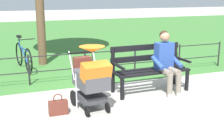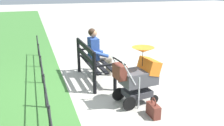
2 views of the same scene
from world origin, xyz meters
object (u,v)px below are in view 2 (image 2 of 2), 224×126
object	(u,v)px
stroller	(139,75)
park_bench	(92,61)
person_on_bench	(98,51)
handbag	(153,110)

from	to	relation	value
stroller	park_bench	bearing A→B (deg)	-157.52
park_bench	person_on_bench	world-z (taller)	person_on_bench
park_bench	person_on_bench	bearing A→B (deg)	141.94
person_on_bench	stroller	xyz separation A→B (m)	(1.72, 0.37, -0.08)
park_bench	person_on_bench	size ratio (longest dim) A/B	1.27
person_on_bench	stroller	world-z (taller)	person_on_bench
park_bench	stroller	bearing A→B (deg)	22.48
park_bench	handbag	size ratio (longest dim) A/B	4.37
stroller	handbag	xyz separation A→B (m)	(0.60, 0.03, -0.47)
stroller	handbag	distance (m)	0.76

